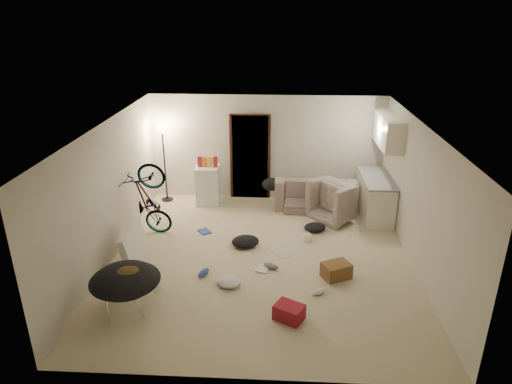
# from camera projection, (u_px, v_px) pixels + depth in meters

# --- Properties ---
(floor) EXTENTS (5.50, 6.00, 0.02)m
(floor) POSITION_uv_depth(u_px,v_px,m) (261.00, 258.00, 8.50)
(floor) COLOR beige
(floor) RESTS_ON ground
(ceiling) EXTENTS (5.50, 6.00, 0.02)m
(ceiling) POSITION_uv_depth(u_px,v_px,m) (262.00, 126.00, 7.56)
(ceiling) COLOR white
(ceiling) RESTS_ON wall_back
(wall_back) EXTENTS (5.50, 0.02, 2.50)m
(wall_back) POSITION_uv_depth(u_px,v_px,m) (267.00, 148.00, 10.82)
(wall_back) COLOR beige
(wall_back) RESTS_ON floor
(wall_front) EXTENTS (5.50, 0.02, 2.50)m
(wall_front) POSITION_uv_depth(u_px,v_px,m) (250.00, 296.00, 5.24)
(wall_front) COLOR beige
(wall_front) RESTS_ON floor
(wall_left) EXTENTS (0.02, 6.00, 2.50)m
(wall_left) POSITION_uv_depth(u_px,v_px,m) (108.00, 193.00, 8.17)
(wall_left) COLOR beige
(wall_left) RESTS_ON floor
(wall_right) EXTENTS (0.02, 6.00, 2.50)m
(wall_right) POSITION_uv_depth(u_px,v_px,m) (421.00, 199.00, 7.89)
(wall_right) COLOR beige
(wall_right) RESTS_ON floor
(doorway) EXTENTS (0.85, 0.10, 2.04)m
(doorway) POSITION_uv_depth(u_px,v_px,m) (250.00, 157.00, 10.89)
(doorway) COLOR black
(doorway) RESTS_ON floor
(door_trim) EXTENTS (0.97, 0.04, 2.10)m
(door_trim) POSITION_uv_depth(u_px,v_px,m) (250.00, 158.00, 10.86)
(door_trim) COLOR black
(door_trim) RESTS_ON floor
(floor_lamp) EXTENTS (0.28, 0.28, 1.81)m
(floor_lamp) POSITION_uv_depth(u_px,v_px,m) (163.00, 148.00, 10.59)
(floor_lamp) COLOR black
(floor_lamp) RESTS_ON floor
(kitchen_counter) EXTENTS (0.60, 1.50, 0.88)m
(kitchen_counter) POSITION_uv_depth(u_px,v_px,m) (375.00, 198.00, 10.06)
(kitchen_counter) COLOR #EDE7CE
(kitchen_counter) RESTS_ON floor
(counter_top) EXTENTS (0.64, 1.54, 0.04)m
(counter_top) POSITION_uv_depth(u_px,v_px,m) (377.00, 178.00, 9.89)
(counter_top) COLOR gray
(counter_top) RESTS_ON kitchen_counter
(kitchen_uppers) EXTENTS (0.38, 1.40, 0.65)m
(kitchen_uppers) POSITION_uv_depth(u_px,v_px,m) (389.00, 131.00, 9.49)
(kitchen_uppers) COLOR #EDE7CE
(kitchen_uppers) RESTS_ON wall_right
(sofa) EXTENTS (1.85, 0.74, 0.54)m
(sofa) POSITION_uv_depth(u_px,v_px,m) (315.00, 196.00, 10.61)
(sofa) COLOR #3B433B
(sofa) RESTS_ON floor
(armchair) EXTENTS (1.28, 1.30, 0.64)m
(armchair) POSITION_uv_depth(u_px,v_px,m) (341.00, 203.00, 10.09)
(armchair) COLOR #3B433B
(armchair) RESTS_ON floor
(bicycle) EXTENTS (1.66, 0.81, 0.94)m
(bicycle) POSITION_uv_depth(u_px,v_px,m) (150.00, 216.00, 9.22)
(bicycle) COLOR black
(bicycle) RESTS_ON floor
(book_asset) EXTENTS (0.27, 0.25, 0.02)m
(book_asset) POSITION_uv_depth(u_px,v_px,m) (155.00, 293.00, 7.43)
(book_asset) COLOR maroon
(book_asset) RESTS_ON floor
(mini_fridge) EXTENTS (0.53, 0.53, 0.90)m
(mini_fridge) POSITION_uv_depth(u_px,v_px,m) (208.00, 185.00, 10.76)
(mini_fridge) COLOR white
(mini_fridge) RESTS_ON floor
(snack_box_0) EXTENTS (0.10, 0.07, 0.30)m
(snack_box_0) POSITION_uv_depth(u_px,v_px,m) (200.00, 163.00, 10.56)
(snack_box_0) COLOR maroon
(snack_box_0) RESTS_ON mini_fridge
(snack_box_1) EXTENTS (0.11, 0.08, 0.30)m
(snack_box_1) POSITION_uv_depth(u_px,v_px,m) (205.00, 163.00, 10.56)
(snack_box_1) COLOR orange
(snack_box_1) RESTS_ON mini_fridge
(snack_box_2) EXTENTS (0.11, 0.09, 0.30)m
(snack_box_2) POSITION_uv_depth(u_px,v_px,m) (210.00, 163.00, 10.55)
(snack_box_2) COLOR gold
(snack_box_2) RESTS_ON mini_fridge
(snack_box_3) EXTENTS (0.11, 0.09, 0.30)m
(snack_box_3) POSITION_uv_depth(u_px,v_px,m) (215.00, 163.00, 10.55)
(snack_box_3) COLOR maroon
(snack_box_3) RESTS_ON mini_fridge
(saucer_chair) EXTENTS (1.06, 1.06, 0.75)m
(saucer_chair) POSITION_uv_depth(u_px,v_px,m) (126.00, 286.00, 6.86)
(saucer_chair) COLOR silver
(saucer_chair) RESTS_ON floor
(hoodie) EXTENTS (0.59, 0.54, 0.22)m
(hoodie) POSITION_uv_depth(u_px,v_px,m) (127.00, 275.00, 6.75)
(hoodie) COLOR #493619
(hoodie) RESTS_ON saucer_chair
(sofa_drape) EXTENTS (0.65, 0.58, 0.28)m
(sofa_drape) POSITION_uv_depth(u_px,v_px,m) (274.00, 184.00, 10.56)
(sofa_drape) COLOR black
(sofa_drape) RESTS_ON sofa
(tv_box) EXTENTS (0.29, 1.04, 0.70)m
(tv_box) POSITION_uv_depth(u_px,v_px,m) (134.00, 245.00, 8.24)
(tv_box) COLOR silver
(tv_box) RESTS_ON floor
(drink_case_a) EXTENTS (0.57, 0.50, 0.27)m
(drink_case_a) POSITION_uv_depth(u_px,v_px,m) (336.00, 270.00, 7.84)
(drink_case_a) COLOR brown
(drink_case_a) RESTS_ON floor
(drink_case_b) EXTENTS (0.51, 0.47, 0.24)m
(drink_case_b) POSITION_uv_depth(u_px,v_px,m) (289.00, 312.00, 6.79)
(drink_case_b) COLOR maroon
(drink_case_b) RESTS_ON floor
(juicer) EXTENTS (0.15, 0.15, 0.22)m
(juicer) POSITION_uv_depth(u_px,v_px,m) (307.00, 237.00, 9.09)
(juicer) COLOR white
(juicer) RESTS_ON floor
(newspaper) EXTENTS (0.62, 0.65, 0.01)m
(newspaper) POSITION_uv_depth(u_px,v_px,m) (283.00, 251.00, 8.75)
(newspaper) COLOR #BAB4AC
(newspaper) RESTS_ON floor
(book_blue) EXTENTS (0.32, 0.34, 0.03)m
(book_blue) POSITION_uv_depth(u_px,v_px,m) (204.00, 231.00, 9.48)
(book_blue) COLOR #294197
(book_blue) RESTS_ON floor
(book_white) EXTENTS (0.27, 0.31, 0.02)m
(book_white) POSITION_uv_depth(u_px,v_px,m) (263.00, 269.00, 8.12)
(book_white) COLOR silver
(book_white) RESTS_ON floor
(shoe_2) EXTENTS (0.23, 0.31, 0.11)m
(shoe_2) POSITION_uv_depth(u_px,v_px,m) (204.00, 273.00, 7.93)
(shoe_2) COLOR #294197
(shoe_2) RESTS_ON floor
(shoe_3) EXTENTS (0.32, 0.23, 0.11)m
(shoe_3) POSITION_uv_depth(u_px,v_px,m) (271.00, 266.00, 8.13)
(shoe_3) COLOR slate
(shoe_3) RESTS_ON floor
(shoe_4) EXTENTS (0.29, 0.23, 0.10)m
(shoe_4) POSITION_uv_depth(u_px,v_px,m) (318.00, 292.00, 7.40)
(shoe_4) COLOR white
(shoe_4) RESTS_ON floor
(clothes_lump_a) EXTENTS (0.68, 0.63, 0.17)m
(clothes_lump_a) POSITION_uv_depth(u_px,v_px,m) (245.00, 241.00, 8.92)
(clothes_lump_a) COLOR black
(clothes_lump_a) RESTS_ON floor
(clothes_lump_b) EXTENTS (0.59, 0.57, 0.14)m
(clothes_lump_b) POSITION_uv_depth(u_px,v_px,m) (315.00, 227.00, 9.53)
(clothes_lump_b) COLOR black
(clothes_lump_b) RESTS_ON floor
(clothes_lump_c) EXTENTS (0.55, 0.53, 0.13)m
(clothes_lump_c) POSITION_uv_depth(u_px,v_px,m) (228.00, 281.00, 7.65)
(clothes_lump_c) COLOR silver
(clothes_lump_c) RESTS_ON floor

